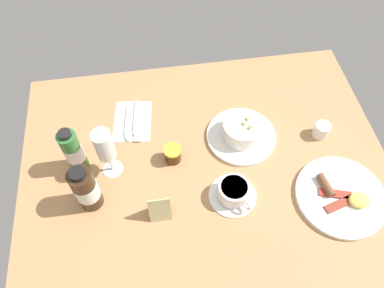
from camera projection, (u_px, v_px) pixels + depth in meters
The scene contains 11 objects.
ground_plane at pixel (206, 167), 109.57cm from camera, with size 110.00×84.00×3.00cm, color #B27F51.
porridge_bowl at pixel (242, 132), 111.15cm from camera, with size 21.60×21.60×7.60cm.
cutlery_setting at pixel (132, 122), 116.67cm from camera, with size 13.76×17.50×0.90cm.
coffee_cup at pixel (233, 192), 100.35cm from camera, with size 13.58×13.58×5.92cm.
creamer_jug at pixel (321, 130), 112.30cm from camera, with size 4.82×5.74×5.36cm.
wine_glass at pixel (105, 147), 97.33cm from camera, with size 6.08×6.08×18.08cm.
jam_jar at pixel (173, 154), 107.18cm from camera, with size 5.26×5.26×5.37cm.
sauce_bottle_green at pixel (73, 151), 101.45cm from camera, with size 5.35×5.35×17.19cm.
sauce_bottle_brown at pixel (86, 189), 95.16cm from camera, with size 6.44×6.44×17.05cm.
breakfast_plate at pixel (341, 196), 101.69cm from camera, with size 25.46×25.46×3.70cm.
menu_card at pixel (160, 207), 96.07cm from camera, with size 5.93×4.37×9.08cm.
Camera 1 is at (12.15, 52.60, 94.19)cm, focal length 33.78 mm.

